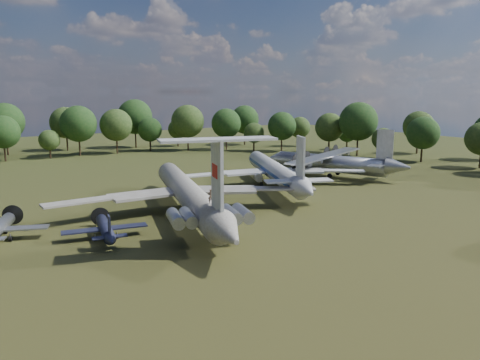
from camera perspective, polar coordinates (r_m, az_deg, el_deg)
ground at (r=76.19m, az=-5.18°, el=-3.62°), size 300.00×300.00×0.00m
il62_airliner at (r=72.36m, az=-6.36°, el=-2.23°), size 56.04×64.49×5.36m
tu104_jet at (r=94.06m, az=4.25°, el=0.69°), size 54.05×60.32×4.95m
an12_transport at (r=107.40m, az=10.94°, el=1.74°), size 44.11×46.23×4.81m
small_prop_west at (r=63.19m, az=-16.07°, el=-6.00°), size 13.53×16.60×2.16m
person_on_il62 at (r=57.24m, az=-3.61°, el=-1.99°), size 0.76×0.67×1.76m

